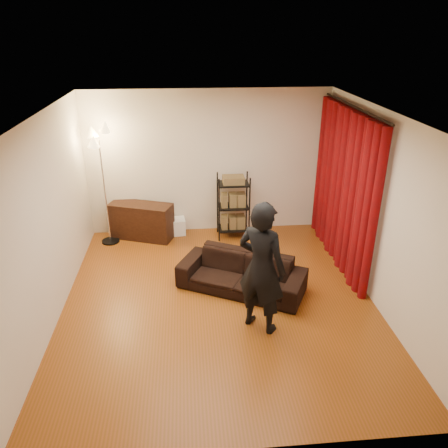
{
  "coord_description": "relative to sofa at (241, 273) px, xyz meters",
  "views": [
    {
      "loc": [
        -0.41,
        -5.37,
        3.72
      ],
      "look_at": [
        0.1,
        0.3,
        1.1
      ],
      "focal_mm": 35.0,
      "sensor_mm": 36.0,
      "label": 1
    }
  ],
  "objects": [
    {
      "name": "floor",
      "position": [
        -0.36,
        -0.27,
        -0.28
      ],
      "size": [
        5.0,
        5.0,
        0.0
      ],
      "primitive_type": "plane",
      "color": "brown",
      "rests_on": "ground"
    },
    {
      "name": "ceiling",
      "position": [
        -0.36,
        -0.27,
        2.42
      ],
      "size": [
        5.0,
        5.0,
        0.0
      ],
      "primitive_type": "plane",
      "rotation": [
        3.14,
        0.0,
        0.0
      ],
      "color": "white",
      "rests_on": "ground"
    },
    {
      "name": "wall_back",
      "position": [
        -0.36,
        2.23,
        1.07
      ],
      "size": [
        5.0,
        0.0,
        5.0
      ],
      "primitive_type": "plane",
      "rotation": [
        1.57,
        0.0,
        0.0
      ],
      "color": "beige",
      "rests_on": "ground"
    },
    {
      "name": "wall_front",
      "position": [
        -0.36,
        -2.77,
        1.07
      ],
      "size": [
        5.0,
        0.0,
        5.0
      ],
      "primitive_type": "plane",
      "rotation": [
        -1.57,
        0.0,
        0.0
      ],
      "color": "beige",
      "rests_on": "ground"
    },
    {
      "name": "wall_left",
      "position": [
        -2.61,
        -0.27,
        1.07
      ],
      "size": [
        0.0,
        5.0,
        5.0
      ],
      "primitive_type": "plane",
      "rotation": [
        1.57,
        0.0,
        1.57
      ],
      "color": "beige",
      "rests_on": "ground"
    },
    {
      "name": "wall_right",
      "position": [
        1.89,
        -0.27,
        1.07
      ],
      "size": [
        0.0,
        5.0,
        5.0
      ],
      "primitive_type": "plane",
      "rotation": [
        1.57,
        0.0,
        -1.57
      ],
      "color": "beige",
      "rests_on": "ground"
    },
    {
      "name": "curtain_rod",
      "position": [
        1.79,
        0.85,
        2.3
      ],
      "size": [
        0.04,
        2.65,
        0.04
      ],
      "primitive_type": "cylinder",
      "rotation": [
        1.57,
        0.0,
        0.0
      ],
      "color": "black",
      "rests_on": "wall_right"
    },
    {
      "name": "curtain",
      "position": [
        1.77,
        0.85,
        1.0
      ],
      "size": [
        0.22,
        2.65,
        2.55
      ],
      "primitive_type": null,
      "color": "#740305",
      "rests_on": "ground"
    },
    {
      "name": "sofa",
      "position": [
        0.0,
        0.0,
        0.0
      ],
      "size": [
        2.02,
        1.52,
        0.55
      ],
      "primitive_type": "imported",
      "rotation": [
        0.0,
        0.0,
        -0.47
      ],
      "color": "black",
      "rests_on": "ground"
    },
    {
      "name": "person",
      "position": [
        0.13,
        -0.92,
        0.63
      ],
      "size": [
        0.79,
        0.75,
        1.8
      ],
      "primitive_type": "imported",
      "rotation": [
        0.0,
        0.0,
        2.47
      ],
      "color": "black",
      "rests_on": "ground"
    },
    {
      "name": "media_cabinet",
      "position": [
        -1.65,
        1.95,
        0.06
      ],
      "size": [
        1.25,
        0.81,
        0.68
      ],
      "primitive_type": "cube",
      "rotation": [
        0.0,
        0.0,
        -0.35
      ],
      "color": "black",
      "rests_on": "ground"
    },
    {
      "name": "storage_boxes",
      "position": [
        -1.03,
        2.04,
        -0.12
      ],
      "size": [
        0.42,
        0.35,
        0.31
      ],
      "primitive_type": null,
      "rotation": [
        0.0,
        0.0,
        0.14
      ],
      "color": "silver",
      "rests_on": "ground"
    },
    {
      "name": "wire_shelf",
      "position": [
        0.07,
        1.85,
        0.34
      ],
      "size": [
        0.64,
        0.53,
        1.23
      ],
      "primitive_type": null,
      "rotation": [
        0.0,
        0.0,
        0.28
      ],
      "color": "black",
      "rests_on": "ground"
    },
    {
      "name": "floor_lamp",
      "position": [
        -2.24,
        1.8,
        0.8
      ],
      "size": [
        0.45,
        0.45,
        2.16
      ],
      "primitive_type": null,
      "rotation": [
        0.0,
        0.0,
        0.19
      ],
      "color": "silver",
      "rests_on": "ground"
    }
  ]
}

